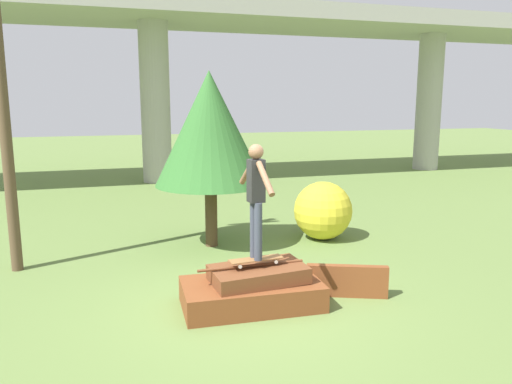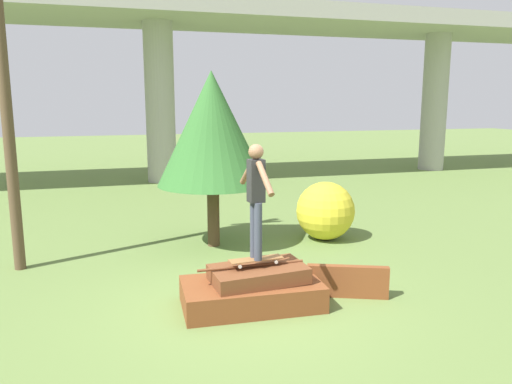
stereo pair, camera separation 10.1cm
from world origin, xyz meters
name	(u,v)px [view 1 (the left image)]	position (x,y,z in m)	size (l,w,h in m)	color
ground_plane	(252,306)	(0.00, 0.00, 0.00)	(80.00, 80.00, 0.00)	olive
scrap_pile	(253,289)	(0.02, 0.00, 0.27)	(2.14, 1.22, 0.66)	brown
scrap_plank_loose	(347,281)	(1.56, -0.10, 0.26)	(1.23, 0.61, 0.52)	brown
skateboard	(256,259)	(0.07, -0.01, 0.74)	(0.84, 0.28, 0.09)	brown
skater	(256,193)	(0.07, -0.01, 1.75)	(0.24, 1.22, 1.72)	#383D4C
highway_overpass	(153,26)	(0.00, 12.47, 5.78)	(44.00, 4.75, 6.56)	#A8A59E
tree_behind_left	(210,129)	(0.11, 3.34, 2.50)	(2.32, 2.32, 3.70)	#4C3823
bush_yellow_flowering	(323,211)	(2.62, 3.11, 0.65)	(1.31, 1.31, 1.31)	gold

